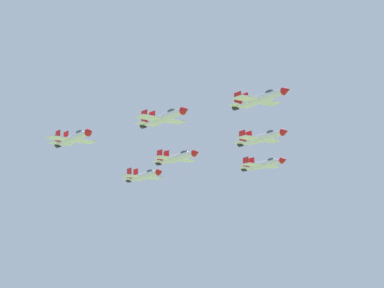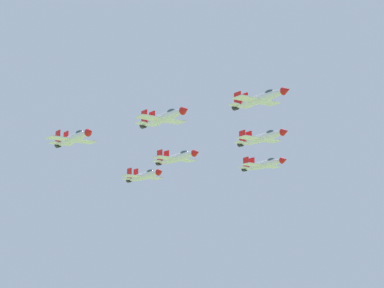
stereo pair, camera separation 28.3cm
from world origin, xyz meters
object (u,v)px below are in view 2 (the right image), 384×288
at_px(jet_right_wingman, 163,118).
at_px(jet_slot_rear, 176,158).
at_px(jet_lead, 259,99).
at_px(jet_trailing, 144,176).
at_px(jet_left_outer, 263,164).
at_px(jet_right_outer, 73,138).
at_px(jet_left_wingman, 261,138).

xyz_separation_m(jet_right_wingman, jet_slot_rear, (19.04, 9.55, -4.99)).
xyz_separation_m(jet_lead, jet_slot_rear, (12.68, 29.88, -7.66)).
bearing_deg(jet_trailing, jet_right_wingman, -22.39).
bearing_deg(jet_lead, jet_slot_rear, 179.13).
height_order(jet_lead, jet_right_wingman, jet_lead).
xyz_separation_m(jet_lead, jet_left_outer, (38.07, 19.10, -6.74)).
bearing_deg(jet_right_outer, jet_left_wingman, 68.08).
bearing_deg(jet_left_wingman, jet_left_outer, 140.63).
bearing_deg(jet_left_outer, jet_lead, -39.45).
distance_m(jet_right_wingman, jet_left_outer, 44.64).
distance_m(jet_lead, jet_trailing, 49.73).
distance_m(jet_left_wingman, jet_slot_rear, 21.63).
bearing_deg(jet_right_outer, jet_trailing, 119.96).
bearing_deg(jet_left_outer, jet_trailing, -119.55).
relative_size(jet_lead, jet_trailing, 0.98).
relative_size(jet_right_wingman, jet_right_outer, 1.01).
distance_m(jet_slot_rear, jet_trailing, 16.41).
bearing_deg(jet_right_wingman, jet_slot_rear, 139.03).
relative_size(jet_right_outer, jet_trailing, 1.01).
height_order(jet_right_outer, jet_trailing, jet_right_outer).
bearing_deg(jet_right_outer, jet_lead, 39.86).
bearing_deg(jet_lead, jet_right_outer, -140.50).
relative_size(jet_left_outer, jet_trailing, 1.00).
distance_m(jet_left_outer, jet_right_outer, 55.18).
distance_m(jet_left_wingman, jet_right_outer, 44.50).
height_order(jet_left_wingman, jet_slot_rear, jet_left_wingman).
bearing_deg(jet_left_wingman, jet_lead, -39.37).
distance_m(jet_right_wingman, jet_slot_rear, 21.88).
relative_size(jet_right_outer, jet_slot_rear, 1.01).
bearing_deg(jet_right_wingman, jet_trailing, 156.37).
distance_m(jet_right_wingman, jet_right_outer, 21.56).
xyz_separation_m(jet_lead, jet_left_wingman, (19.04, 9.55, -3.90)).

